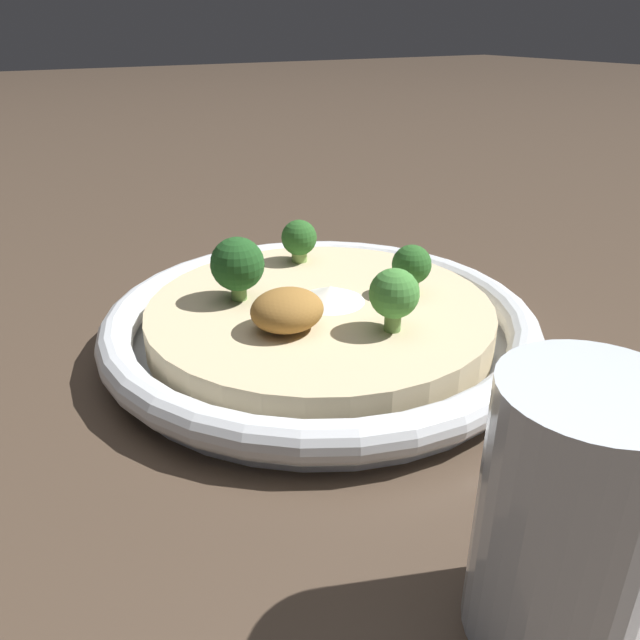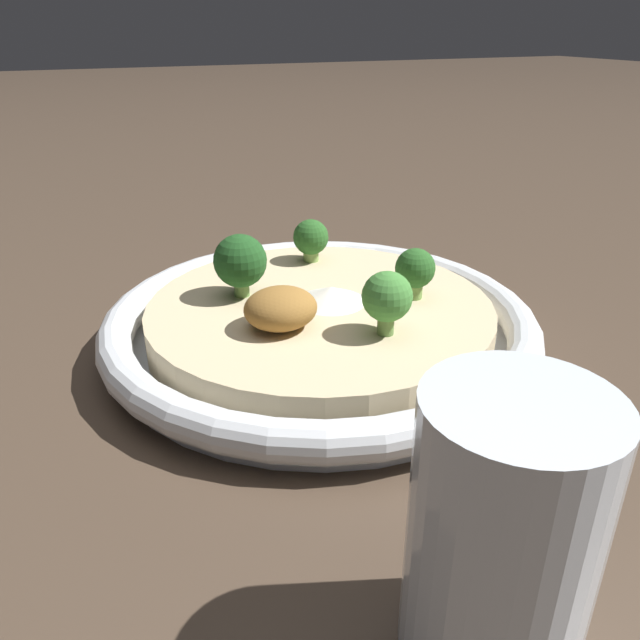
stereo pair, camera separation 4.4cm
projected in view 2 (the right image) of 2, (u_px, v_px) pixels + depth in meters
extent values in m
plane|color=#47382B|center=(320.00, 345.00, 0.45)|extent=(6.00, 6.00, 0.00)
cylinder|color=silver|center=(320.00, 341.00, 0.45)|extent=(0.28, 0.28, 0.01)
torus|color=silver|center=(320.00, 321.00, 0.45)|extent=(0.31, 0.31, 0.02)
cylinder|color=#CCB78E|center=(320.00, 320.00, 0.44)|extent=(0.24, 0.24, 0.03)
cone|color=white|center=(333.00, 296.00, 0.44)|extent=(0.05, 0.05, 0.01)
ellipsoid|color=olive|center=(281.00, 308.00, 0.40)|extent=(0.05, 0.04, 0.03)
cylinder|color=#668E47|center=(242.00, 283.00, 0.45)|extent=(0.01, 0.01, 0.02)
sphere|color=#1E4C1E|center=(240.00, 261.00, 0.44)|extent=(0.04, 0.04, 0.04)
cylinder|color=#759E4C|center=(414.00, 287.00, 0.44)|extent=(0.02, 0.02, 0.02)
sphere|color=#285B23|center=(415.00, 268.00, 0.44)|extent=(0.03, 0.03, 0.03)
cylinder|color=#668E47|center=(386.00, 320.00, 0.39)|extent=(0.01, 0.01, 0.02)
sphere|color=#428438|center=(387.00, 296.00, 0.39)|extent=(0.03, 0.03, 0.03)
cylinder|color=#84A856|center=(311.00, 252.00, 0.51)|extent=(0.02, 0.02, 0.01)
sphere|color=#285B23|center=(311.00, 237.00, 0.51)|extent=(0.03, 0.03, 0.03)
cylinder|color=silver|center=(502.00, 536.00, 0.21)|extent=(0.07, 0.07, 0.11)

